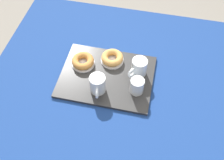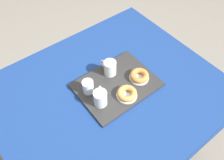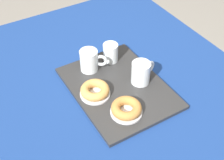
% 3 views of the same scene
% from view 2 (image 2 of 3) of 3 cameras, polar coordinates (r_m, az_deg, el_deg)
% --- Properties ---
extents(ground_plane, '(6.00, 6.00, 0.00)m').
position_cam_2_polar(ground_plane, '(1.97, -0.53, -15.36)').
color(ground_plane, gray).
extents(dining_table, '(1.25, 1.06, 0.75)m').
position_cam_2_polar(dining_table, '(1.39, -0.73, -4.85)').
color(dining_table, navy).
rests_on(dining_table, ground).
extents(serving_tray, '(0.44, 0.34, 0.01)m').
position_cam_2_polar(serving_tray, '(1.33, 1.13, -1.16)').
color(serving_tray, '#2D2D2D').
rests_on(serving_tray, dining_table).
extents(tea_mug_left, '(0.07, 0.11, 0.09)m').
position_cam_2_polar(tea_mug_left, '(1.34, -0.55, 2.98)').
color(tea_mug_left, white).
rests_on(tea_mug_left, serving_tray).
extents(tea_mug_right, '(0.08, 0.10, 0.09)m').
position_cam_2_polar(tea_mug_right, '(1.22, -2.88, -4.47)').
color(tea_mug_right, white).
rests_on(tea_mug_right, serving_tray).
extents(water_glass_near, '(0.06, 0.06, 0.08)m').
position_cam_2_polar(water_glass_near, '(1.27, -5.90, -1.74)').
color(water_glass_near, white).
rests_on(water_glass_near, serving_tray).
extents(donut_plate_left, '(0.11, 0.11, 0.01)m').
position_cam_2_polar(donut_plate_left, '(1.35, 6.68, 0.57)').
color(donut_plate_left, silver).
rests_on(donut_plate_left, serving_tray).
extents(sugar_donut_left, '(0.11, 0.11, 0.03)m').
position_cam_2_polar(sugar_donut_left, '(1.34, 6.75, 1.10)').
color(sugar_donut_left, '#BC7F3D').
rests_on(sugar_donut_left, donut_plate_left).
extents(donut_plate_right, '(0.11, 0.11, 0.01)m').
position_cam_2_polar(donut_plate_right, '(1.27, 3.66, -3.78)').
color(donut_plate_right, silver).
rests_on(donut_plate_right, serving_tray).
extents(sugar_donut_right, '(0.11, 0.11, 0.03)m').
position_cam_2_polar(sugar_donut_right, '(1.26, 3.71, -3.26)').
color(sugar_donut_right, tan).
rests_on(sugar_donut_right, donut_plate_right).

